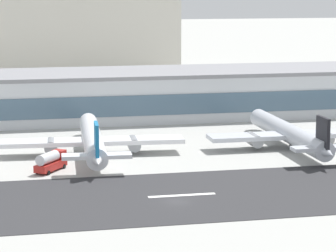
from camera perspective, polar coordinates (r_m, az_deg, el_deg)
ground_plane at (r=133.61m, az=0.62°, el=-5.54°), size 1400.00×1400.00×0.00m
runway_strip at (r=137.04m, az=0.29°, el=-5.12°), size 800.00×33.08×0.08m
runway_centreline_dash_4 at (r=137.41m, az=1.02°, el=-5.06°), size 12.00×1.20×0.01m
terminal_building at (r=218.18m, az=-1.66°, el=2.36°), size 198.65×28.74×12.93m
distant_hotel_block at (r=307.13m, az=-9.75°, el=7.79°), size 108.61×33.03×47.98m
airliner_blue_tail_gate_1 at (r=169.51m, az=-5.51°, el=-1.06°), size 40.10×48.95×10.22m
airliner_black_tail_gate_2 at (r=177.92m, az=8.93°, el=-0.61°), size 37.29×48.58×10.14m
service_fuel_truck_2 at (r=156.44m, az=-8.53°, el=-2.54°), size 7.01×8.45×3.95m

